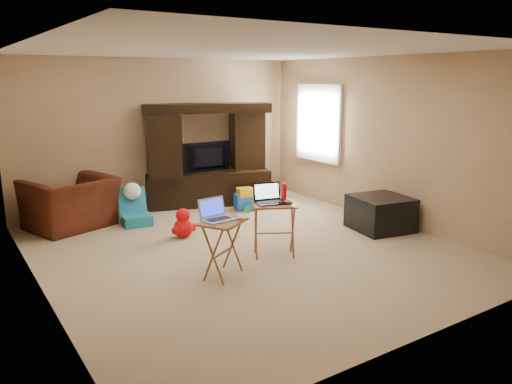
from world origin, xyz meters
TOP-DOWN VIEW (x-y plane):
  - floor at (0.00, 0.00)m, footprint 5.50×5.50m
  - ceiling at (0.00, 0.00)m, footprint 5.50×5.50m
  - wall_back at (0.00, 2.75)m, footprint 5.00×0.00m
  - wall_front at (0.00, -2.75)m, footprint 5.00×0.00m
  - wall_left at (-2.50, 0.00)m, footprint 0.00×5.50m
  - wall_right at (2.50, 0.00)m, footprint 0.00×5.50m
  - window_pane at (2.48, 1.55)m, footprint 0.00×1.20m
  - window_frame at (2.46, 1.55)m, footprint 0.06×1.14m
  - entertainment_center at (0.68, 2.37)m, footprint 2.21×1.17m
  - television at (0.68, 2.32)m, footprint 0.89×0.13m
  - recliner at (-1.67, 2.21)m, footprint 1.42×1.33m
  - child_rocker at (-0.82, 1.85)m, footprint 0.48×0.53m
  - plush_toy at (-0.49, 0.91)m, footprint 0.38×0.32m
  - push_toy at (1.11, 1.67)m, footprint 0.59×0.48m
  - ottoman at (2.09, -0.34)m, footprint 0.89×0.89m
  - tray_table_left at (-0.71, -0.62)m, footprint 0.63×0.60m
  - tray_table_right at (0.15, -0.39)m, footprint 0.66×0.61m
  - laptop_left at (-0.74, -0.59)m, footprint 0.37×0.31m
  - laptop_right at (0.11, -0.37)m, footprint 0.41×0.36m
  - mouse_left at (-0.52, -0.69)m, footprint 0.11×0.14m
  - mouse_right at (0.28, -0.51)m, footprint 0.12×0.15m
  - water_bottle at (0.35, -0.31)m, footprint 0.07×0.07m

SIDE VIEW (x-z plane):
  - floor at x=0.00m, z-range 0.00..0.00m
  - push_toy at x=1.11m, z-range 0.00..0.39m
  - plush_toy at x=-0.49m, z-range 0.00..0.42m
  - ottoman at x=2.09m, z-range 0.00..0.49m
  - child_rocker at x=-0.82m, z-range 0.00..0.56m
  - tray_table_left at x=-0.71m, z-range 0.00..0.64m
  - tray_table_right at x=0.15m, z-range 0.00..0.68m
  - recliner at x=-1.67m, z-range 0.00..0.75m
  - mouse_left at x=-0.52m, z-range 0.64..0.70m
  - mouse_right at x=0.28m, z-range 0.68..0.73m
  - laptop_left at x=-0.74m, z-range 0.64..0.88m
  - water_bottle at x=0.35m, z-range 0.68..0.88m
  - laptop_right at x=0.11m, z-range 0.68..0.92m
  - television at x=0.68m, z-range 0.59..1.10m
  - entertainment_center at x=0.68m, z-range 0.00..1.76m
  - wall_back at x=0.00m, z-range -1.25..3.75m
  - wall_front at x=0.00m, z-range -1.25..3.75m
  - wall_left at x=-2.50m, z-range -1.50..4.00m
  - wall_right at x=2.50m, z-range -1.50..4.00m
  - window_pane at x=2.48m, z-range 0.80..2.00m
  - window_frame at x=2.46m, z-range 0.73..2.07m
  - ceiling at x=0.00m, z-range 2.50..2.50m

